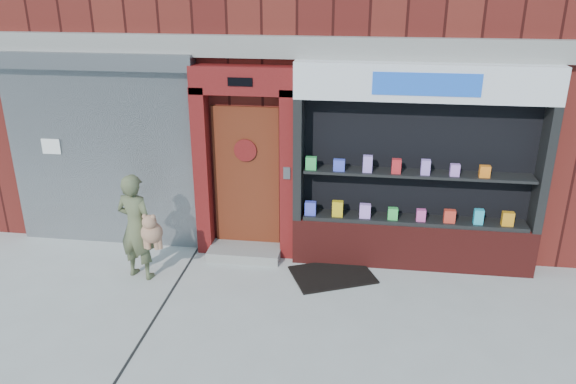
# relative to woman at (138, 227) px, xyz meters

# --- Properties ---
(ground) EXTENTS (80.00, 80.00, 0.00)m
(ground) POSITION_rel_woman_xyz_m (2.10, -0.90, -0.78)
(ground) COLOR #9E9E99
(ground) RESTS_ON ground
(shutter_bay) EXTENTS (3.10, 0.30, 3.04)m
(shutter_bay) POSITION_rel_woman_xyz_m (-0.91, 1.02, 0.93)
(shutter_bay) COLOR gray
(shutter_bay) RESTS_ON ground
(red_door_bay) EXTENTS (1.52, 0.58, 2.90)m
(red_door_bay) POSITION_rel_woman_xyz_m (1.35, 0.96, 0.67)
(red_door_bay) COLOR #5D1010
(red_door_bay) RESTS_ON ground
(pharmacy_bay) EXTENTS (3.50, 0.41, 3.00)m
(pharmacy_bay) POSITION_rel_woman_xyz_m (3.84, 0.91, 0.59)
(pharmacy_bay) COLOR #5D1916
(pharmacy_bay) RESTS_ON ground
(woman) EXTENTS (0.76, 0.56, 1.56)m
(woman) POSITION_rel_woman_xyz_m (0.00, 0.00, 0.00)
(woman) COLOR #53593B
(woman) RESTS_ON ground
(doormat) EXTENTS (1.35, 1.17, 0.03)m
(doormat) POSITION_rel_woman_xyz_m (2.72, 0.39, -0.77)
(doormat) COLOR black
(doormat) RESTS_ON ground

